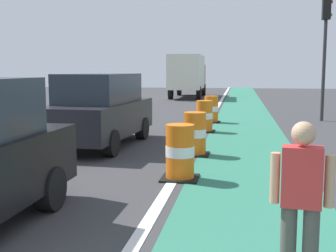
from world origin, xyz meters
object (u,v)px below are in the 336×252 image
at_px(skateboarder_on_lane, 301,205).
at_px(parked_suv_second, 100,110).
at_px(delivery_truck_down_block, 188,74).
at_px(traffic_light_corner, 325,37).
at_px(traffic_barrel_front, 180,153).
at_px(traffic_barrel_far, 211,110).
at_px(traffic_barrel_mid, 195,134).
at_px(traffic_barrel_back, 204,117).

relative_size(skateboarder_on_lane, parked_suv_second, 0.36).
bearing_deg(delivery_truck_down_block, parked_suv_second, -89.76).
xyz_separation_m(delivery_truck_down_block, traffic_light_corner, (7.43, -14.75, 1.65)).
relative_size(skateboarder_on_lane, traffic_barrel_front, 1.55).
xyz_separation_m(traffic_barrel_far, delivery_truck_down_block, (-2.84, 16.03, 1.31)).
bearing_deg(delivery_truck_down_block, traffic_barrel_mid, -82.88).
bearing_deg(parked_suv_second, delivery_truck_down_block, 90.24).
distance_m(traffic_barrel_front, delivery_truck_down_block, 25.76).
distance_m(parked_suv_second, delivery_truck_down_block, 22.14).
height_order(skateboarder_on_lane, delivery_truck_down_block, delivery_truck_down_block).
distance_m(skateboarder_on_lane, traffic_barrel_mid, 7.07).
distance_m(traffic_barrel_back, traffic_barrel_far, 2.79).
height_order(parked_suv_second, traffic_barrel_far, parked_suv_second).
bearing_deg(traffic_light_corner, delivery_truck_down_block, 116.74).
distance_m(parked_suv_second, traffic_barrel_mid, 2.97).
distance_m(parked_suv_second, traffic_light_corner, 10.69).
distance_m(traffic_barrel_front, traffic_barrel_far, 9.54).
bearing_deg(delivery_truck_down_block, traffic_barrel_front, -83.66).
bearing_deg(parked_suv_second, skateboarder_on_lane, -60.19).
xyz_separation_m(skateboarder_on_lane, traffic_barrel_far, (-1.71, 13.87, -0.38)).
relative_size(delivery_truck_down_block, traffic_light_corner, 1.50).
relative_size(traffic_barrel_front, traffic_light_corner, 0.21).
bearing_deg(traffic_light_corner, skateboarder_on_lane, -100.76).
bearing_deg(delivery_truck_down_block, traffic_light_corner, -63.26).
xyz_separation_m(traffic_barrel_front, delivery_truck_down_block, (-2.84, 25.57, 1.31)).
xyz_separation_m(parked_suv_second, traffic_barrel_far, (2.75, 6.10, -0.50)).
height_order(traffic_barrel_back, traffic_light_corner, traffic_light_corner).
xyz_separation_m(traffic_barrel_mid, delivery_truck_down_block, (-2.88, 23.04, 1.31)).
relative_size(traffic_barrel_mid, traffic_barrel_back, 1.00).
height_order(traffic_barrel_back, traffic_barrel_far, same).
xyz_separation_m(traffic_barrel_front, traffic_light_corner, (4.59, 10.82, 2.97)).
bearing_deg(traffic_barrel_mid, parked_suv_second, 161.78).
bearing_deg(traffic_barrel_front, traffic_barrel_mid, 89.15).
bearing_deg(delivery_truck_down_block, traffic_barrel_far, -79.94).
distance_m(traffic_barrel_front, traffic_light_corner, 12.12).
distance_m(traffic_barrel_far, delivery_truck_down_block, 16.33).
bearing_deg(traffic_barrel_mid, traffic_barrel_far, 90.27).
height_order(traffic_barrel_mid, traffic_light_corner, traffic_light_corner).
distance_m(skateboarder_on_lane, delivery_truck_down_block, 30.26).
height_order(traffic_barrel_front, delivery_truck_down_block, delivery_truck_down_block).
distance_m(traffic_barrel_mid, traffic_light_corner, 9.92).
height_order(traffic_barrel_far, delivery_truck_down_block, delivery_truck_down_block).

